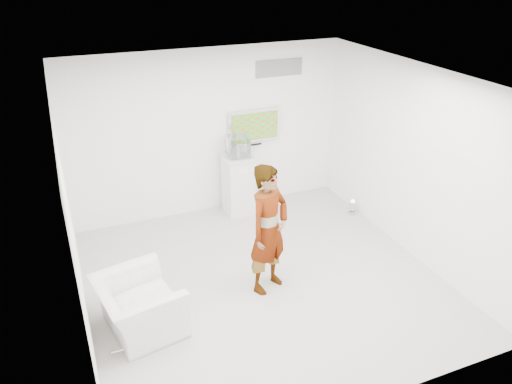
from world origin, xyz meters
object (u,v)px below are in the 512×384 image
(pedestal, at_px, (238,184))
(armchair, at_px, (139,306))
(tv, at_px, (254,126))
(floor_uplight, at_px, (352,207))
(person, at_px, (269,229))

(pedestal, bearing_deg, armchair, -132.24)
(tv, distance_m, floor_uplight, 2.37)
(person, relative_size, armchair, 1.76)
(person, distance_m, pedestal, 2.41)
(person, height_order, floor_uplight, person)
(person, relative_size, floor_uplight, 7.02)
(tv, height_order, person, person)
(floor_uplight, bearing_deg, tv, 142.36)
(tv, bearing_deg, pedestal, -146.90)
(person, distance_m, armchair, 1.99)
(armchair, bearing_deg, floor_uplight, -79.37)
(armchair, relative_size, floor_uplight, 4.00)
(floor_uplight, bearing_deg, armchair, -158.63)
(person, xyz_separation_m, armchair, (-1.89, -0.19, -0.60))
(person, xyz_separation_m, pedestal, (0.41, 2.34, -0.40))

